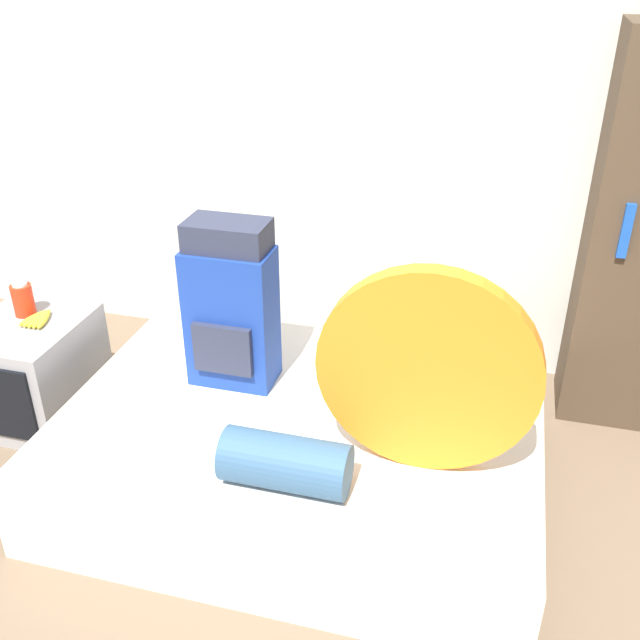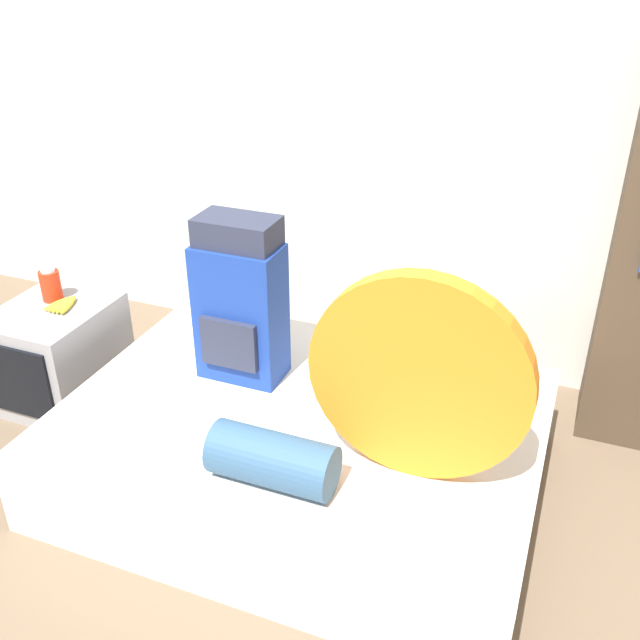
{
  "view_description": "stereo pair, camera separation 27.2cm",
  "coord_description": "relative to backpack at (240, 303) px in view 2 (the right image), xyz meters",
  "views": [
    {
      "loc": [
        0.92,
        -1.51,
        2.12
      ],
      "look_at": [
        0.3,
        0.8,
        0.82
      ],
      "focal_mm": 40.0,
      "sensor_mm": 36.0,
      "label": 1
    },
    {
      "loc": [
        1.18,
        -1.43,
        2.12
      ],
      "look_at": [
        0.3,
        0.8,
        0.82
      ],
      "focal_mm": 40.0,
      "sensor_mm": 36.0,
      "label": 2
    }
  ],
  "objects": [
    {
      "name": "sleeping_roll",
      "position": [
        0.43,
        -0.61,
        -0.26
      ],
      "size": [
        0.46,
        0.2,
        0.2
      ],
      "color": "#33567A",
      "rests_on": "bed"
    },
    {
      "name": "bed",
      "position": [
        0.35,
        -0.18,
        -0.54
      ],
      "size": [
        1.96,
        1.44,
        0.37
      ],
      "color": "silver",
      "rests_on": "ground_plane"
    },
    {
      "name": "backpack",
      "position": [
        0.0,
        0.0,
        0.0
      ],
      "size": [
        0.37,
        0.25,
        0.74
      ],
      "color": "navy",
      "rests_on": "bed"
    },
    {
      "name": "banana_bunch",
      "position": [
        -0.98,
        0.01,
        -0.2
      ],
      "size": [
        0.13,
        0.18,
        0.03
      ],
      "color": "yellow",
      "rests_on": "television"
    },
    {
      "name": "television",
      "position": [
        -1.04,
        -0.03,
        -0.47
      ],
      "size": [
        0.49,
        0.6,
        0.51
      ],
      "color": "#939399",
      "rests_on": "ground_plane"
    },
    {
      "name": "tent_bag",
      "position": [
        0.88,
        -0.36,
        0.04
      ],
      "size": [
        0.8,
        0.08,
        0.8
      ],
      "color": "orange",
      "rests_on": "bed"
    },
    {
      "name": "ground_plane",
      "position": [
        0.14,
        -0.97,
        -0.73
      ],
      "size": [
        16.0,
        16.0,
        0.0
      ],
      "primitive_type": "plane",
      "color": "brown"
    },
    {
      "name": "wall_back",
      "position": [
        0.14,
        1.03,
        0.57
      ],
      "size": [
        8.0,
        0.05,
        2.6
      ],
      "color": "silver",
      "rests_on": "ground_plane"
    },
    {
      "name": "canister",
      "position": [
        -1.08,
        0.06,
        -0.13
      ],
      "size": [
        0.1,
        0.1,
        0.17
      ],
      "color": "red",
      "rests_on": "television"
    }
  ]
}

